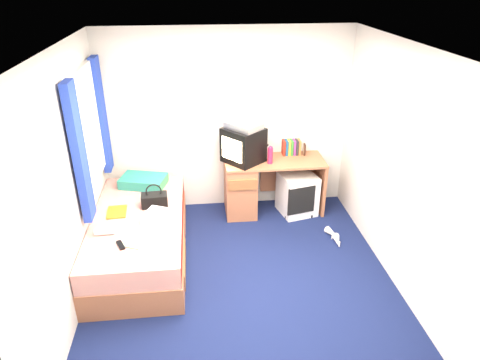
{
  "coord_description": "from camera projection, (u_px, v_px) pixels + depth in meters",
  "views": [
    {
      "loc": [
        -0.41,
        -3.6,
        2.99
      ],
      "look_at": [
        0.06,
        0.7,
        0.85
      ],
      "focal_mm": 32.0,
      "sensor_mm": 36.0,
      "label": 1
    }
  ],
  "objects": [
    {
      "name": "towel",
      "position": [
        160.0,
        217.0,
        4.59
      ],
      "size": [
        0.41,
        0.38,
        0.11
      ],
      "primitive_type": "cube",
      "rotation": [
        0.0,
        0.0,
        -0.42
      ],
      "color": "silver",
      "rests_on": "bed"
    },
    {
      "name": "desk",
      "position": [
        253.0,
        184.0,
        5.7
      ],
      "size": [
        1.3,
        0.55,
        0.75
      ],
      "color": "#A76645",
      "rests_on": "ground"
    },
    {
      "name": "crt_tv",
      "position": [
        243.0,
        145.0,
        5.44
      ],
      "size": [
        0.61,
        0.61,
        0.45
      ],
      "rotation": [
        0.0,
        0.0,
        -0.87
      ],
      "color": "black",
      "rests_on": "desk"
    },
    {
      "name": "bed",
      "position": [
        140.0,
        237.0,
        4.84
      ],
      "size": [
        1.01,
        2.0,
        0.54
      ],
      "color": "#A76645",
      "rests_on": "ground"
    },
    {
      "name": "pillow",
      "position": [
        144.0,
        181.0,
        5.35
      ],
      "size": [
        0.62,
        0.48,
        0.12
      ],
      "primitive_type": "cube",
      "rotation": [
        0.0,
        0.0,
        -0.26
      ],
      "color": "#165D91",
      "rests_on": "bed"
    },
    {
      "name": "window_assembly",
      "position": [
        90.0,
        131.0,
        4.6
      ],
      "size": [
        0.11,
        1.42,
        1.4
      ],
      "color": "silver",
      "rests_on": "room_shell"
    },
    {
      "name": "magazine",
      "position": [
        117.0,
        212.0,
        4.78
      ],
      "size": [
        0.23,
        0.29,
        0.01
      ],
      "primitive_type": "cube",
      "rotation": [
        0.0,
        0.0,
        0.07
      ],
      "color": "gold",
      "rests_on": "bed"
    },
    {
      "name": "water_bottle",
      "position": [
        105.0,
        232.0,
        4.37
      ],
      "size": [
        0.2,
        0.07,
        0.07
      ],
      "primitive_type": "cylinder",
      "rotation": [
        0.0,
        1.57,
        0.02
      ],
      "color": "silver",
      "rests_on": "bed"
    },
    {
      "name": "storage_cube",
      "position": [
        297.0,
        194.0,
        5.74
      ],
      "size": [
        0.53,
        0.53,
        0.55
      ],
      "primitive_type": "cube",
      "rotation": [
        0.0,
        0.0,
        0.23
      ],
      "color": "white",
      "rests_on": "ground"
    },
    {
      "name": "book_row",
      "position": [
        291.0,
        147.0,
        5.7
      ],
      "size": [
        0.24,
        0.13,
        0.2
      ],
      "color": "maroon",
      "rests_on": "desk"
    },
    {
      "name": "aerosol_can",
      "position": [
        267.0,
        152.0,
        5.58
      ],
      "size": [
        0.06,
        0.06,
        0.18
      ],
      "primitive_type": "cylinder",
      "rotation": [
        0.0,
        0.0,
        -0.25
      ],
      "color": "white",
      "rests_on": "desk"
    },
    {
      "name": "picture_frame",
      "position": [
        304.0,
        149.0,
        5.72
      ],
      "size": [
        0.04,
        0.12,
        0.14
      ],
      "primitive_type": "cube",
      "rotation": [
        0.0,
        0.0,
        -0.15
      ],
      "color": "black",
      "rests_on": "desk"
    },
    {
      "name": "colour_swatch_fan",
      "position": [
        130.0,
        246.0,
        4.2
      ],
      "size": [
        0.23,
        0.14,
        0.01
      ],
      "primitive_type": "cube",
      "rotation": [
        0.0,
        0.0,
        -0.41
      ],
      "color": "yellow",
      "rests_on": "bed"
    },
    {
      "name": "white_heels",
      "position": [
        335.0,
        237.0,
        5.23
      ],
      "size": [
        0.17,
        0.4,
        0.09
      ],
      "color": "white",
      "rests_on": "ground"
    },
    {
      "name": "vcr",
      "position": [
        244.0,
        125.0,
        5.33
      ],
      "size": [
        0.5,
        0.51,
        0.08
      ],
      "primitive_type": "cube",
      "rotation": [
        0.0,
        0.0,
        -0.84
      ],
      "color": "silver",
      "rests_on": "crt_tv"
    },
    {
      "name": "handbag",
      "position": [
        154.0,
        199.0,
        4.89
      ],
      "size": [
        0.31,
        0.19,
        0.28
      ],
      "rotation": [
        0.0,
        0.0,
        0.07
      ],
      "color": "black",
      "rests_on": "bed"
    },
    {
      "name": "room_shell",
      "position": [
        242.0,
        155.0,
        3.93
      ],
      "size": [
        3.4,
        3.4,
        3.4
      ],
      "color": "white",
      "rests_on": "ground"
    },
    {
      "name": "pink_water_bottle",
      "position": [
        270.0,
        156.0,
        5.43
      ],
      "size": [
        0.08,
        0.08,
        0.21
      ],
      "primitive_type": "cylinder",
      "rotation": [
        0.0,
        0.0,
        -0.13
      ],
      "color": "#DD1F44",
      "rests_on": "desk"
    },
    {
      "name": "remote_control",
      "position": [
        121.0,
        245.0,
        4.2
      ],
      "size": [
        0.11,
        0.17,
        0.02
      ],
      "primitive_type": "cube",
      "rotation": [
        0.0,
        0.0,
        0.42
      ],
      "color": "black",
      "rests_on": "bed"
    },
    {
      "name": "ground",
      "position": [
        242.0,
        280.0,
        4.57
      ],
      "size": [
        3.4,
        3.4,
        0.0
      ],
      "primitive_type": "plane",
      "color": "#0C1438",
      "rests_on": "ground"
    }
  ]
}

